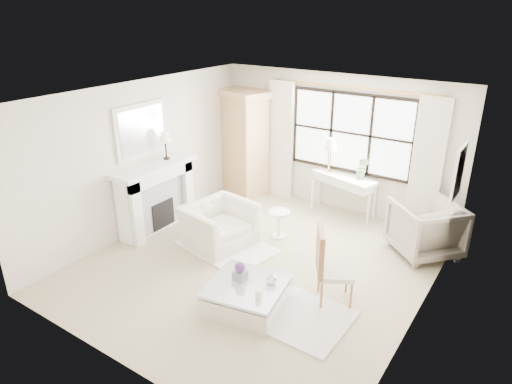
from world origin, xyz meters
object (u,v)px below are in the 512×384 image
Objects in this scene: coffee_table at (247,296)px; club_armchair at (219,225)px; console_table at (343,195)px; armoire at (244,141)px.

club_armchair is at bearing 129.43° from coffee_table.
console_table reaches higher than coffee_table.
armoire is 2.45m from console_table.
coffee_table is at bearing -71.57° from console_table.
coffee_table is (0.18, -3.58, -0.22)m from console_table.
club_armchair is 1.89m from coffee_table.
club_armchair is (-1.26, -2.37, -0.03)m from console_table.
console_table is at bearing 82.34° from coffee_table.
console_table is (2.33, 0.10, -0.74)m from armoire.
armoire is 2.63m from club_armchair.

